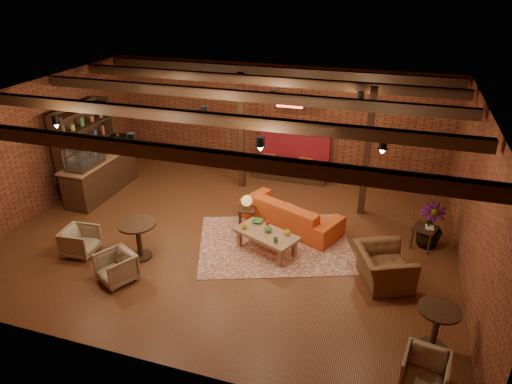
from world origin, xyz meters
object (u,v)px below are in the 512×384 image
(coffee_table, at_px, (266,235))
(round_table_left, at_px, (138,234))
(sofa, at_px, (291,213))
(armchair_right, at_px, (384,262))
(armchair_b, at_px, (116,266))
(round_table_right, at_px, (437,322))
(armchair_a, at_px, (80,240))
(plant_tall, at_px, (438,184))
(side_table_lamp, at_px, (247,203))
(side_table_book, at_px, (425,229))
(armchair_far, at_px, (425,371))

(coffee_table, distance_m, round_table_left, 2.71)
(sofa, height_order, armchair_right, armchair_right)
(armchair_b, bearing_deg, round_table_right, 28.84)
(armchair_a, height_order, plant_tall, plant_tall)
(side_table_lamp, relative_size, round_table_left, 0.99)
(armchair_right, relative_size, side_table_book, 1.82)
(sofa, bearing_deg, armchair_right, 167.33)
(sofa, height_order, armchair_a, sofa)
(round_table_left, xyz_separation_m, side_table_book, (5.76, 2.20, -0.08))
(sofa, bearing_deg, armchair_b, 71.63)
(armchair_a, relative_size, armchair_b, 1.00)
(coffee_table, distance_m, side_table_book, 3.47)
(sofa, relative_size, armchair_right, 2.23)
(armchair_a, height_order, armchair_b, armchair_a)
(side_table_lamp, bearing_deg, sofa, 19.36)
(coffee_table, relative_size, plant_tall, 0.50)
(side_table_lamp, distance_m, round_table_left, 2.60)
(armchair_right, distance_m, round_table_right, 1.76)
(sofa, distance_m, coffee_table, 1.26)
(plant_tall, bearing_deg, armchair_right, -117.36)
(round_table_left, relative_size, armchair_far, 1.28)
(round_table_left, height_order, armchair_a, round_table_left)
(side_table_lamp, bearing_deg, round_table_right, -33.84)
(coffee_table, height_order, side_table_lamp, side_table_lamp)
(armchair_b, bearing_deg, side_table_lamp, 86.40)
(side_table_lamp, xyz_separation_m, armchair_right, (3.23, -1.26, -0.15))
(armchair_right, height_order, side_table_book, armchair_right)
(round_table_left, distance_m, armchair_b, 0.90)
(armchair_a, bearing_deg, armchair_far, -106.84)
(side_table_lamp, distance_m, armchair_a, 3.76)
(sofa, relative_size, side_table_lamp, 2.99)
(armchair_right, relative_size, plant_tall, 0.36)
(armchair_a, height_order, side_table_book, armchair_a)
(coffee_table, relative_size, armchair_a, 2.27)
(armchair_b, height_order, plant_tall, plant_tall)
(armchair_far, xyz_separation_m, plant_tall, (0.12, 4.08, 1.20))
(sofa, bearing_deg, armchair_far, 149.63)
(sofa, relative_size, armchair_b, 3.66)
(sofa, distance_m, round_table_right, 4.43)
(armchair_b, height_order, armchair_right, armchair_right)
(armchair_far, bearing_deg, armchair_a, 177.10)
(sofa, xyz_separation_m, round_table_right, (3.14, -3.12, 0.17))
(armchair_a, relative_size, side_table_book, 1.11)
(coffee_table, bearing_deg, armchair_right, -8.55)
(armchair_a, bearing_deg, round_table_right, -99.64)
(round_table_left, bearing_deg, coffee_table, 22.37)
(side_table_book, bearing_deg, armchair_far, -90.44)
(armchair_far, bearing_deg, armchair_b, -179.73)
(plant_tall, bearing_deg, armchair_far, -91.74)
(side_table_lamp, height_order, side_table_book, side_table_lamp)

